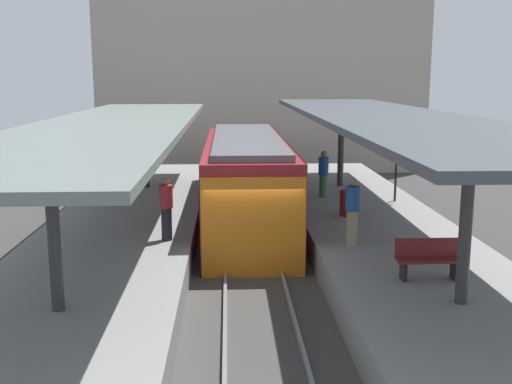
{
  "coord_description": "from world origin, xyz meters",
  "views": [
    {
      "loc": [
        -0.63,
        -15.67,
        5.27
      ],
      "look_at": [
        0.19,
        1.71,
        1.92
      ],
      "focal_mm": 42.44,
      "sensor_mm": 36.0,
      "label": 1
    }
  ],
  "objects_px": {
    "commuter_train": "(247,183)",
    "litter_bin": "(347,203)",
    "platform_sign": "(397,155)",
    "platform_bench": "(428,258)",
    "passenger_far_end": "(352,211)",
    "passenger_mid_platform": "(166,207)",
    "passenger_near_bench": "(323,173)"
  },
  "relations": [
    {
      "from": "commuter_train",
      "to": "litter_bin",
      "type": "distance_m",
      "value": 3.61
    },
    {
      "from": "commuter_train",
      "to": "platform_sign",
      "type": "distance_m",
      "value": 5.23
    },
    {
      "from": "platform_bench",
      "to": "commuter_train",
      "type": "bearing_deg",
      "value": 114.71
    },
    {
      "from": "litter_bin",
      "to": "passenger_far_end",
      "type": "xyz_separation_m",
      "value": [
        -0.54,
        -3.36,
        0.52
      ]
    },
    {
      "from": "litter_bin",
      "to": "passenger_far_end",
      "type": "height_order",
      "value": "passenger_far_end"
    },
    {
      "from": "passenger_mid_platform",
      "to": "passenger_near_bench",
      "type": "bearing_deg",
      "value": 47.89
    },
    {
      "from": "platform_sign",
      "to": "litter_bin",
      "type": "bearing_deg",
      "value": -134.61
    },
    {
      "from": "platform_sign",
      "to": "passenger_near_bench",
      "type": "xyz_separation_m",
      "value": [
        -2.38,
        0.84,
        -0.76
      ]
    },
    {
      "from": "platform_bench",
      "to": "passenger_far_end",
      "type": "relative_size",
      "value": 0.79
    },
    {
      "from": "passenger_near_bench",
      "to": "passenger_far_end",
      "type": "height_order",
      "value": "passenger_far_end"
    },
    {
      "from": "litter_bin",
      "to": "commuter_train",
      "type": "bearing_deg",
      "value": 147.82
    },
    {
      "from": "litter_bin",
      "to": "platform_bench",
      "type": "bearing_deg",
      "value": -84.4
    },
    {
      "from": "commuter_train",
      "to": "passenger_mid_platform",
      "type": "relative_size",
      "value": 6.29
    },
    {
      "from": "platform_sign",
      "to": "passenger_mid_platform",
      "type": "height_order",
      "value": "platform_sign"
    },
    {
      "from": "platform_bench",
      "to": "platform_sign",
      "type": "xyz_separation_m",
      "value": [
        1.52,
        8.1,
        1.16
      ]
    },
    {
      "from": "litter_bin",
      "to": "passenger_near_bench",
      "type": "distance_m",
      "value": 3.02
    },
    {
      "from": "litter_bin",
      "to": "passenger_near_bench",
      "type": "bearing_deg",
      "value": 95.23
    },
    {
      "from": "passenger_far_end",
      "to": "passenger_mid_platform",
      "type": "bearing_deg",
      "value": 170.7
    },
    {
      "from": "platform_sign",
      "to": "passenger_mid_platform",
      "type": "bearing_deg",
      "value": -147.47
    },
    {
      "from": "passenger_near_bench",
      "to": "passenger_far_end",
      "type": "distance_m",
      "value": 6.34
    },
    {
      "from": "passenger_mid_platform",
      "to": "passenger_far_end",
      "type": "relative_size",
      "value": 0.96
    },
    {
      "from": "passenger_far_end",
      "to": "platform_bench",
      "type": "bearing_deg",
      "value": -66.65
    },
    {
      "from": "platform_sign",
      "to": "passenger_near_bench",
      "type": "distance_m",
      "value": 2.63
    },
    {
      "from": "platform_bench",
      "to": "platform_sign",
      "type": "distance_m",
      "value": 8.32
    },
    {
      "from": "platform_bench",
      "to": "passenger_mid_platform",
      "type": "bearing_deg",
      "value": 150.15
    },
    {
      "from": "commuter_train",
      "to": "platform_sign",
      "type": "xyz_separation_m",
      "value": [
        5.15,
        0.22,
        0.9
      ]
    },
    {
      "from": "passenger_near_bench",
      "to": "passenger_mid_platform",
      "type": "relative_size",
      "value": 0.98
    },
    {
      "from": "passenger_mid_platform",
      "to": "passenger_far_end",
      "type": "distance_m",
      "value": 4.82
    },
    {
      "from": "commuter_train",
      "to": "passenger_near_bench",
      "type": "xyz_separation_m",
      "value": [
        2.77,
        1.06,
        0.13
      ]
    },
    {
      "from": "commuter_train",
      "to": "passenger_far_end",
      "type": "relative_size",
      "value": 6.06
    },
    {
      "from": "platform_sign",
      "to": "passenger_far_end",
      "type": "bearing_deg",
      "value": -115.67
    },
    {
      "from": "litter_bin",
      "to": "passenger_near_bench",
      "type": "height_order",
      "value": "passenger_near_bench"
    }
  ]
}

